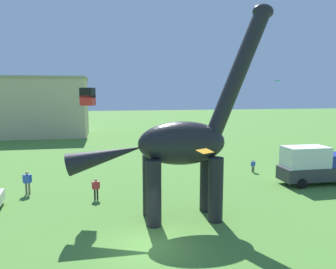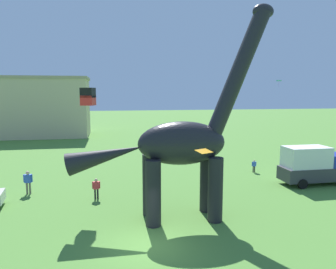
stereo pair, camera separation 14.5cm
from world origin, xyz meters
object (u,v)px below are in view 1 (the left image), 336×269
at_px(person_photographer, 253,165).
at_px(dinosaur_sculpture, 181,143).
at_px(person_far_spectator, 27,180).
at_px(kite_drifting, 205,151).
at_px(kite_high_right, 277,81).
at_px(person_watching_child, 96,187).
at_px(parked_box_truck, 312,165).
at_px(kite_apex, 88,97).

bearing_deg(person_photographer, dinosaur_sculpture, -19.58).
bearing_deg(person_far_spectator, kite_drifting, 157.21).
bearing_deg(kite_drifting, kite_high_right, 55.75).
distance_m(person_photographer, person_watching_child, 15.51).
height_order(person_photographer, kite_drifting, kite_drifting).
height_order(parked_box_truck, person_far_spectator, parked_box_truck).
xyz_separation_m(dinosaur_sculpture, kite_drifting, (-0.10, -5.09, 0.45)).
bearing_deg(kite_drifting, person_photographer, 57.44).
bearing_deg(parked_box_truck, person_watching_child, -178.30).
bearing_deg(person_watching_child, person_photographer, -4.28).
bearing_deg(kite_high_right, kite_drifting, -124.25).
xyz_separation_m(dinosaur_sculpture, person_far_spectator, (-10.34, 6.57, -3.57)).
relative_size(dinosaur_sculpture, parked_box_truck, 2.28).
relative_size(person_photographer, kite_drifting, 1.45).
bearing_deg(kite_apex, parked_box_truck, 1.14).
bearing_deg(person_watching_child, kite_drifting, -85.90).
relative_size(person_far_spectator, kite_drifting, 2.11).
xyz_separation_m(person_far_spectator, kite_drifting, (10.24, -11.67, 4.02)).
height_order(dinosaur_sculpture, person_far_spectator, dinosaur_sculpture).
relative_size(person_watching_child, kite_high_right, 1.76).
bearing_deg(kite_apex, person_watching_child, -37.98).
distance_m(dinosaur_sculpture, person_watching_child, 7.80).
relative_size(parked_box_truck, person_watching_child, 3.69).
distance_m(parked_box_truck, person_watching_child, 17.66).
bearing_deg(person_photographer, kite_high_right, 168.21).
relative_size(dinosaur_sculpture, kite_apex, 10.43).
height_order(person_far_spectator, kite_apex, kite_apex).
distance_m(parked_box_truck, kite_high_right, 19.76).
distance_m(person_far_spectator, kite_apex, 8.06).
height_order(dinosaur_sculpture, parked_box_truck, dinosaur_sculpture).
bearing_deg(kite_high_right, person_far_spectator, -151.44).
xyz_separation_m(parked_box_truck, kite_high_right, (6.14, 17.20, 7.55)).
height_order(parked_box_truck, person_watching_child, parked_box_truck).
height_order(dinosaur_sculpture, person_watching_child, dinosaur_sculpture).
xyz_separation_m(kite_drifting, kite_apex, (-5.51, 9.83, 2.26)).
bearing_deg(dinosaur_sculpture, parked_box_truck, 28.48).
bearing_deg(kite_drifting, parked_box_truck, 39.17).
height_order(person_far_spectator, kite_high_right, kite_high_right).
relative_size(kite_drifting, kite_apex, 0.68).
bearing_deg(person_watching_child, parked_box_truck, -22.02).
bearing_deg(dinosaur_sculpture, kite_high_right, 56.39).
bearing_deg(kite_apex, kite_high_right, 36.01).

